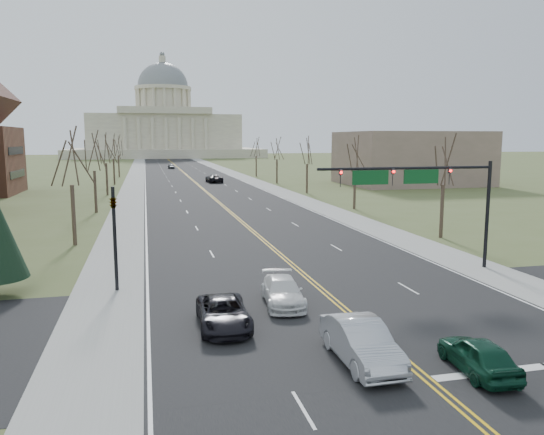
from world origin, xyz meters
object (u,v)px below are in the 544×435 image
signal_left (114,227)px  car_nb_inner_lead (478,355)px  car_far_sb (171,166)px  car_sb_inner_lead (361,342)px  signal_mast (420,184)px  car_sb_outer_lead (223,313)px  car_far_nb (214,178)px  car_sb_inner_second (283,292)px

signal_left → car_nb_inner_lead: (13.61, -14.38, -3.02)m
car_far_sb → car_sb_inner_lead: bearing=-94.3°
signal_mast → car_far_sb: bearing=94.4°
car_sb_outer_lead → car_far_sb: size_ratio=1.18×
car_nb_inner_lead → car_far_nb: size_ratio=0.67×
car_sb_outer_lead → car_sb_inner_second: car_sb_inner_second is taller
car_sb_outer_lead → car_far_sb: (4.09, 134.58, 0.03)m
signal_mast → car_far_sb: (-9.77, 127.18, -5.04)m
car_far_sb → car_sb_outer_lead: bearing=-96.2°
car_far_sb → signal_mast: bearing=-90.1°
car_sb_inner_second → signal_left: bearing=157.3°
signal_left → car_far_nb: signal_left is taller
signal_left → car_sb_inner_lead: (9.73, -12.53, -2.87)m
car_sb_inner_second → car_far_sb: (0.56, 131.91, 0.02)m
signal_mast → signal_left: (-18.95, 0.00, -2.05)m
car_sb_inner_lead → car_sb_outer_lead: car_sb_inner_lead is taller
signal_left → car_far_nb: bearing=78.6°
car_far_sb → signal_left: bearing=-98.6°
signal_mast → car_sb_inner_second: (-10.33, -4.73, -5.06)m
signal_left → car_sb_inner_lead: signal_left is taller
signal_left → car_far_nb: size_ratio=1.01×
signal_mast → car_far_sb: signal_mast is taller
car_sb_outer_lead → car_far_nb: 83.08m
car_far_nb → car_far_sb: (-5.99, 52.12, -0.12)m
signal_left → car_far_sb: bearing=85.9°
signal_mast → car_sb_inner_lead: (-9.21, -12.53, -4.92)m
car_sb_inner_lead → car_sb_outer_lead: bearing=131.9°
car_nb_inner_lead → car_sb_inner_lead: (-3.88, 1.84, 0.15)m
car_far_sb → car_far_nb: bearing=-87.9°
car_nb_inner_lead → car_far_nb: bearing=-86.8°
signal_mast → car_far_sb: 127.65m
car_sb_inner_lead → car_far_nb: size_ratio=0.85×
car_sb_inner_lead → car_sb_inner_second: bearing=97.9°
car_sb_inner_lead → car_sb_outer_lead: (-4.64, 5.13, -0.15)m
car_sb_outer_lead → car_far_nb: size_ratio=0.82×
car_far_nb → car_far_sb: size_ratio=1.43×
car_sb_outer_lead → car_sb_inner_second: 4.42m
car_nb_inner_lead → signal_mast: bearing=-106.2°
car_sb_inner_second → car_far_nb: car_far_nb is taller
car_nb_inner_lead → car_sb_outer_lead: size_ratio=0.81×
car_far_nb → car_far_sb: car_far_nb is taller
signal_left → car_far_nb: 76.63m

